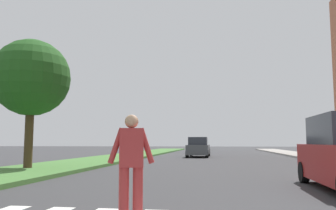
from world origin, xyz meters
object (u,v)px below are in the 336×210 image
tree_mid (31,78)px  pedestrian_performer (131,162)px  traffic_light_gantry (76,8)px  sedan_distant (197,146)px  sedan_midblock (198,148)px

tree_mid → pedestrian_performer: 11.33m
traffic_light_gantry → pedestrian_performer: size_ratio=5.37×
pedestrian_performer → tree_mid: bearing=128.2°
pedestrian_performer → sedan_distant: pedestrian_performer is taller
sedan_distant → pedestrian_performer: bearing=-88.2°
tree_mid → pedestrian_performer: (6.73, -8.56, -3.12)m
pedestrian_performer → sedan_midblock: (-0.27, 23.90, -0.16)m
sedan_distant → traffic_light_gantry: bearing=-91.1°
pedestrian_performer → sedan_midblock: 23.90m
traffic_light_gantry → sedan_midblock: 22.29m
pedestrian_performer → traffic_light_gantry: bearing=133.5°
tree_mid → sedan_distant: size_ratio=1.22×
sedan_midblock → pedestrian_performer: bearing=-89.4°
sedan_midblock → sedan_distant: bearing=93.8°
traffic_light_gantry → sedan_midblock: (1.60, 21.94, -3.60)m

